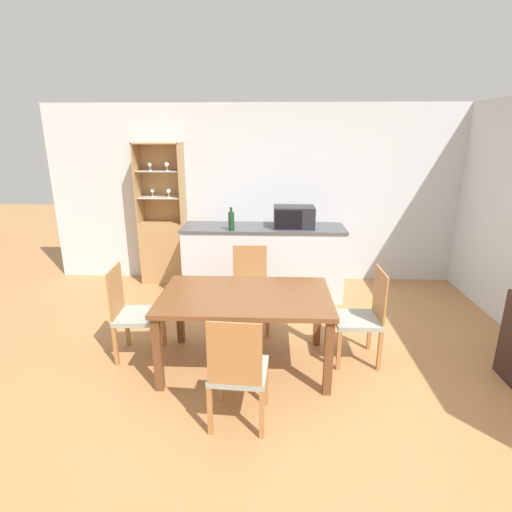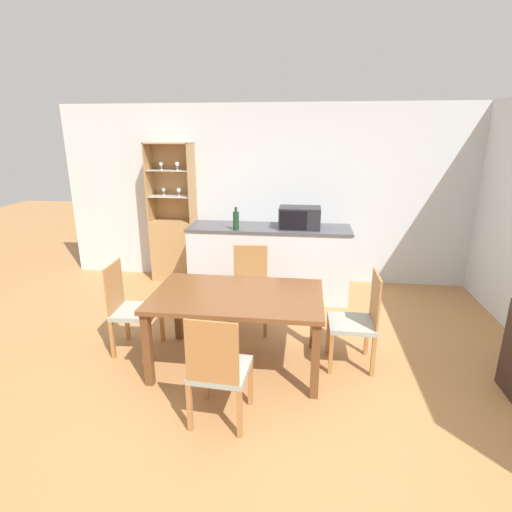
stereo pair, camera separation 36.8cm
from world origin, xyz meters
The scene contains 11 objects.
ground_plane centered at (0.00, 0.00, 0.00)m, with size 18.00×18.00×0.00m, color #B27A47.
wall_back centered at (0.00, 2.63, 1.27)m, with size 6.80×0.06×2.55m.
kitchen_counter centered at (-0.24, 1.90, 0.49)m, with size 2.13×0.62×0.97m.
display_cabinet centered at (-1.72, 2.42, 0.61)m, with size 0.64×0.37×2.02m.
dining_table centered at (-0.37, 0.16, 0.64)m, with size 1.56×0.96×0.73m.
dining_chair_head_near centered at (-0.37, -0.66, 0.45)m, with size 0.45×0.45×0.93m.
dining_chair_side_right_far centered at (0.74, 0.30, 0.45)m, with size 0.43×0.43×0.93m.
dining_chair_head_far centered at (-0.37, 0.97, 0.45)m, with size 0.44×0.44×0.93m.
dining_chair_side_left_far centered at (-1.48, 0.30, 0.45)m, with size 0.44×0.44×0.93m.
microwave centered at (0.15, 1.87, 1.11)m, with size 0.52×0.35×0.27m.
wine_bottle centered at (-0.64, 1.67, 1.09)m, with size 0.08×0.08×0.29m.
Camera 1 is at (-0.13, -3.22, 2.14)m, focal length 28.00 mm.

